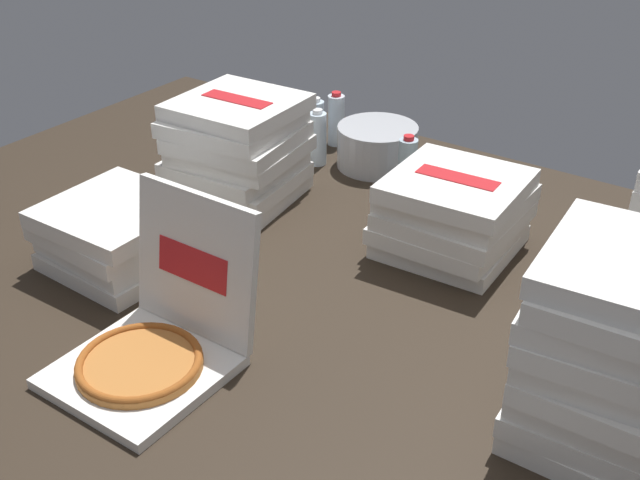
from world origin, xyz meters
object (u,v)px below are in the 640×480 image
object	(u,v)px
water_bottle_2	(316,126)
pizza_stack_right_far	(625,355)
pizza_stack_right_near	(120,234)
water_bottle_1	(336,120)
water_bottle_0	(318,138)
pizza_stack_center_far	(238,150)
ice_bucket	(377,146)
pizza_stack_left_near	(453,214)
open_pizza_box	(157,335)
water_bottle_3	(407,166)

from	to	relation	value
water_bottle_2	pizza_stack_right_far	bearing A→B (deg)	-32.46
pizza_stack_right_near	water_bottle_1	bearing A→B (deg)	89.23
water_bottle_0	water_bottle_2	xyz separation A→B (m)	(-0.08, 0.09, 0.00)
pizza_stack_center_far	water_bottle_1	size ratio (longest dim) A/B	2.03
pizza_stack_right_far	ice_bucket	size ratio (longest dim) A/B	1.53
pizza_stack_right_far	pizza_stack_left_near	bearing A→B (deg)	141.15
pizza_stack_right_near	ice_bucket	distance (m)	1.03
open_pizza_box	pizza_stack_left_near	xyz separation A→B (m)	(0.33, 0.88, 0.04)
open_pizza_box	pizza_stack_left_near	distance (m)	0.94
pizza_stack_right_near	water_bottle_1	size ratio (longest dim) A/B	1.93
water_bottle_0	pizza_stack_left_near	bearing A→B (deg)	-22.46
water_bottle_1	pizza_stack_right_near	bearing A→B (deg)	-90.77
water_bottle_3	ice_bucket	bearing A→B (deg)	146.29
pizza_stack_left_near	ice_bucket	distance (m)	0.64
pizza_stack_right_near	water_bottle_2	distance (m)	0.99
pizza_stack_right_far	pizza_stack_center_far	bearing A→B (deg)	163.05
open_pizza_box	water_bottle_2	world-z (taller)	open_pizza_box
water_bottle_0	water_bottle_2	distance (m)	0.12
ice_bucket	water_bottle_3	size ratio (longest dim) A/B	1.39
pizza_stack_left_near	water_bottle_0	distance (m)	0.74
pizza_stack_right_near	open_pizza_box	bearing A→B (deg)	-32.93
water_bottle_0	water_bottle_2	size ratio (longest dim) A/B	1.00
pizza_stack_right_far	water_bottle_1	distance (m)	1.69
water_bottle_1	water_bottle_3	bearing A→B (deg)	-26.05
pizza_stack_right_far	ice_bucket	xyz separation A→B (m)	(-1.13, 0.90, -0.15)
water_bottle_0	water_bottle_1	bearing A→B (deg)	104.04
water_bottle_2	pizza_stack_right_near	bearing A→B (deg)	-89.19
water_bottle_0	water_bottle_3	size ratio (longest dim) A/B	1.00
pizza_stack_right_near	water_bottle_2	world-z (taller)	water_bottle_2
pizza_stack_right_far	ice_bucket	distance (m)	1.45
ice_bucket	open_pizza_box	bearing A→B (deg)	-82.47
open_pizza_box	water_bottle_1	bearing A→B (deg)	106.54
pizza_stack_left_near	water_bottle_3	bearing A→B (deg)	139.08
pizza_stack_right_far	water_bottle_3	world-z (taller)	pizza_stack_right_far
open_pizza_box	pizza_stack_right_far	size ratio (longest dim) A/B	0.98
water_bottle_1	water_bottle_3	distance (m)	0.48
water_bottle_0	water_bottle_1	world-z (taller)	same
ice_bucket	water_bottle_3	xyz separation A→B (m)	(0.20, -0.13, 0.02)
open_pizza_box	pizza_stack_left_near	size ratio (longest dim) A/B	1.09
pizza_stack_right_near	water_bottle_1	world-z (taller)	water_bottle_1
water_bottle_0	water_bottle_1	distance (m)	0.19
water_bottle_1	water_bottle_2	world-z (taller)	same
pizza_stack_center_far	ice_bucket	xyz separation A→B (m)	(0.24, 0.48, -0.10)
ice_bucket	water_bottle_1	distance (m)	0.25
open_pizza_box	water_bottle_3	size ratio (longest dim) A/B	2.07
water_bottle_2	open_pizza_box	bearing A→B (deg)	-71.12
ice_bucket	water_bottle_0	world-z (taller)	water_bottle_0
water_bottle_3	water_bottle_1	bearing A→B (deg)	153.95
water_bottle_0	pizza_stack_right_far	bearing A→B (deg)	-31.04
pizza_stack_left_near	pizza_stack_right_near	size ratio (longest dim) A/B	0.99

